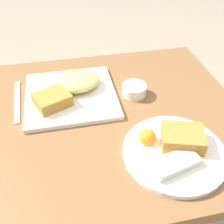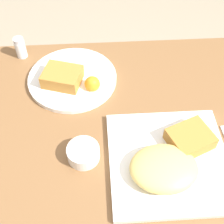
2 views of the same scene
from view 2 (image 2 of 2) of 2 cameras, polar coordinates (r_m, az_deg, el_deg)
The scene contains 5 objects.
dining_table at distance 0.90m, azimuth 1.55°, elevation -7.29°, with size 0.80×0.71×0.74m.
plate_square_near at distance 0.75m, azimuth 10.52°, elevation -8.67°, with size 0.28×0.28×0.06m.
plate_oval_far at distance 0.92m, azimuth -7.35°, elevation 6.34°, with size 0.26×0.26×0.05m.
sauce_ramekin at distance 0.75m, azimuth -5.26°, elevation -7.44°, with size 0.08×0.08×0.04m.
salt_shaker at distance 1.02m, azimuth -16.36°, elevation 11.05°, with size 0.03×0.03×0.07m.
Camera 2 is at (-0.05, -0.47, 1.40)m, focal length 50.00 mm.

